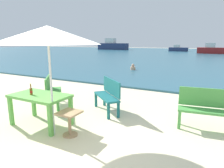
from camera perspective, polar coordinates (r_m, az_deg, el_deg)
ground_plane at (r=4.12m, az=-12.25°, el=-17.11°), size 120.00×120.00×0.00m
sea_water at (r=32.86m, az=23.68°, el=7.81°), size 120.00×50.00×0.08m
picnic_table_green at (r=5.02m, az=-20.11°, el=-4.13°), size 1.40×0.80×0.76m
beer_bottle_amber at (r=5.05m, az=-22.37°, el=-1.81°), size 0.07×0.07×0.26m
patio_umbrella at (r=4.18m, az=-18.08°, el=13.27°), size 2.10×2.10×2.30m
side_table_wood at (r=4.37m, az=-12.19°, el=-10.17°), size 0.44×0.44×0.54m
bench_teal_center at (r=5.65m, az=-1.03°, el=-2.73°), size 1.15×1.05×0.95m
bench_green_left at (r=6.42m, az=-17.07°, el=-1.43°), size 1.03×1.16×0.95m
bench_green_right at (r=5.02m, az=25.51°, el=-5.89°), size 1.24×0.53×0.95m
swimmer_person at (r=13.67m, az=6.08°, el=4.77°), size 0.34×0.34×0.41m
boat_sailboat at (r=47.47m, az=0.16°, el=11.07°), size 7.22×1.97×2.62m
boat_fishing_trawler at (r=41.58m, az=18.57°, el=9.62°), size 3.59×0.98×1.31m
boat_ferry at (r=35.74m, az=27.04°, el=8.82°), size 4.61×1.26×1.68m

